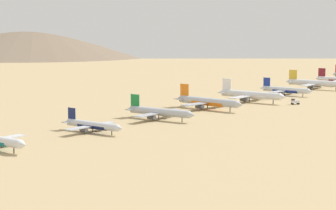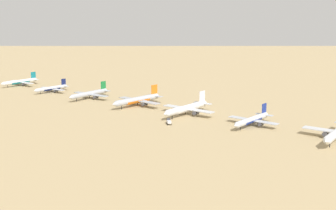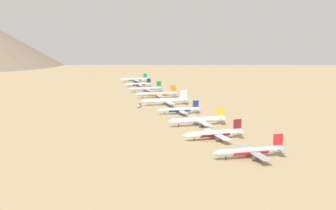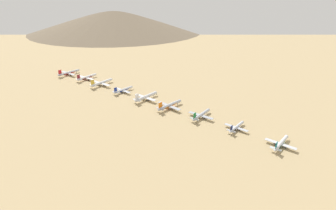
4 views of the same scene
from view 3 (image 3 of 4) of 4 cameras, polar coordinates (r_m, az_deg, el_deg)
The scene contains 11 objects.
ground_plane at distance 493.45m, azimuth -0.10°, elevation -0.03°, with size 2519.78×2519.78×0.00m, color tan.
parked_jet_0 at distance 698.98m, azimuth -4.09°, elevation 3.15°, with size 43.26×35.37×12.51m.
parked_jet_1 at distance 643.36m, azimuth -3.60°, elevation 2.56°, with size 38.59×31.55×11.16m.
parked_jet_2 at distance 591.98m, azimuth -2.69°, elevation 2.02°, with size 45.80×37.54×13.29m.
parked_jet_3 at distance 541.34m, azimuth -1.30°, elevation 1.36°, with size 51.79×42.15×14.93m.
parked_jet_4 at distance 493.17m, azimuth -0.24°, elevation 0.56°, with size 52.43×42.86×15.15m.
parked_jet_5 at distance 443.42m, azimuth 1.41°, elevation -0.59°, with size 43.59×35.58×12.58m.
parked_jet_6 at distance 391.46m, azimuth 3.77°, elevation -1.84°, with size 52.60×43.15×15.30m.
parked_jet_7 at distance 345.38m, azimuth 5.77°, elevation -3.49°, with size 48.90×40.18×14.27m.
parked_jet_8 at distance 300.58m, azimuth 10.12°, elevation -5.56°, with size 50.91×41.69×14.75m.
service_truck at distance 481.04m, azimuth -3.53°, elevation -0.05°, with size 4.92×5.69×3.90m.
Camera 3 is at (36.66, 485.04, 82.99)m, focal length 49.77 mm.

